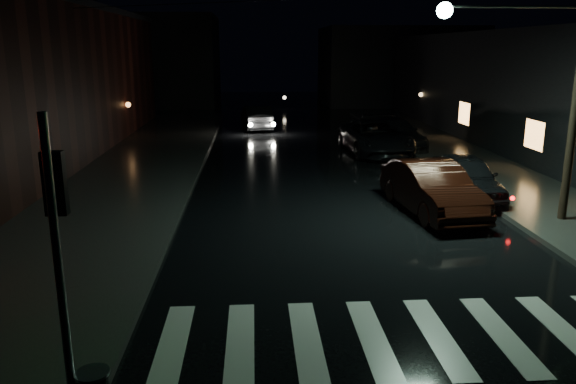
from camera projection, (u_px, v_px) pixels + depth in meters
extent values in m
plane|color=black|center=(240.00, 357.00, 9.55)|extent=(120.00, 120.00, 0.00)
cube|color=#282826|center=(124.00, 176.00, 22.77)|extent=(6.00, 44.00, 0.15)
cube|color=#282826|center=(484.00, 171.00, 23.67)|extent=(4.00, 44.00, 0.15)
cube|color=black|center=(140.00, 61.00, 51.46)|extent=(14.00, 10.00, 8.00)
cube|color=black|center=(398.00, 66.00, 53.02)|extent=(14.00, 10.00, 7.00)
cube|color=beige|center=(405.00, 337.00, 10.21)|extent=(9.00, 3.00, 0.01)
cylinder|color=slate|center=(59.00, 271.00, 7.40)|extent=(0.12, 0.12, 4.20)
cylinder|color=slate|center=(92.00, 373.00, 7.80)|extent=(0.48, 0.48, 0.04)
cube|color=black|center=(55.00, 183.00, 7.29)|extent=(0.28, 0.16, 0.85)
sphere|color=#0CFF33|center=(59.00, 200.00, 7.44)|extent=(0.20, 0.20, 0.20)
cylinder|color=slate|center=(517.00, 7.00, 15.23)|extent=(4.00, 0.08, 0.08)
sphere|color=#BFFFD8|center=(445.00, 10.00, 15.13)|extent=(0.44, 0.44, 0.44)
imported|color=black|center=(465.00, 177.00, 19.42)|extent=(2.14, 4.65, 1.55)
imported|color=black|center=(432.00, 188.00, 17.73)|extent=(2.29, 5.11, 1.63)
imported|color=black|center=(393.00, 133.00, 29.32)|extent=(2.74, 5.61, 1.57)
imported|color=black|center=(375.00, 137.00, 27.84)|extent=(3.08, 6.07, 1.65)
imported|color=black|center=(257.00, 117.00, 36.28)|extent=(2.13, 4.78, 1.52)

